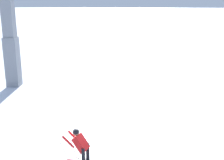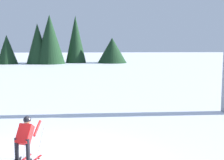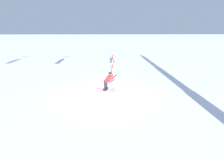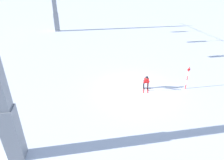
{
  "view_description": "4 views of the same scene",
  "coord_description": "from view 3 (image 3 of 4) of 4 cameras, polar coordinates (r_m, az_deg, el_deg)",
  "views": [
    {
      "loc": [
        1.48,
        -10.88,
        6.28
      ],
      "look_at": [
        0.87,
        1.4,
        2.7
      ],
      "focal_mm": 47.92,
      "sensor_mm": 36.0,
      "label": 1
    },
    {
      "loc": [
        9.06,
        1.1,
        3.76
      ],
      "look_at": [
        -0.61,
        1.83,
        2.59
      ],
      "focal_mm": 47.3,
      "sensor_mm": 36.0,
      "label": 2
    },
    {
      "loc": [
        -0.07,
        12.62,
        4.68
      ],
      "look_at": [
        -0.41,
        1.61,
        1.56
      ],
      "focal_mm": 29.58,
      "sensor_mm": 36.0,
      "label": 3
    },
    {
      "loc": [
        -15.43,
        4.88,
        9.35
      ],
      "look_at": [
        -0.93,
        2.39,
        1.69
      ],
      "focal_mm": 31.35,
      "sensor_mm": 36.0,
      "label": 4
    }
  ],
  "objects": [
    {
      "name": "ground_plane",
      "position": [
        13.46,
        -1.98,
        -4.54
      ],
      "size": [
        260.0,
        260.0,
        0.0
      ],
      "primitive_type": "plane",
      "color": "white"
    },
    {
      "name": "skier_carving_main",
      "position": [
        14.12,
        -1.25,
        0.11
      ],
      "size": [
        1.86,
        1.08,
        1.63
      ],
      "color": "red",
      "rests_on": "ground_plane"
    },
    {
      "name": "trail_marker_pole",
      "position": [
        17.74,
        0.16,
        4.49
      ],
      "size": [
        0.07,
        0.28,
        2.22
      ],
      "color": "red",
      "rests_on": "ground_plane"
    }
  ]
}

